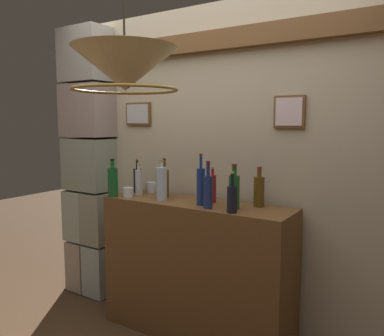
% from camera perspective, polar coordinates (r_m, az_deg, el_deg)
% --- Properties ---
extents(panelled_rear_partition, '(3.26, 0.15, 2.43)m').
position_cam_1_polar(panelled_rear_partition, '(2.97, 3.44, 1.20)').
color(panelled_rear_partition, '#BCAD8E').
rests_on(panelled_rear_partition, ground).
extents(stone_pillar, '(0.47, 0.33, 2.37)m').
position_cam_1_polar(stone_pillar, '(3.62, -14.56, 0.70)').
color(stone_pillar, '#AF9F8C').
rests_on(stone_pillar, ground).
extents(bar_shelf_unit, '(1.42, 0.41, 1.00)m').
position_cam_1_polar(bar_shelf_unit, '(2.92, 0.55, -14.69)').
color(bar_shelf_unit, brown).
rests_on(bar_shelf_unit, ground).
extents(liquor_bottle_port, '(0.06, 0.06, 0.25)m').
position_cam_1_polar(liquor_bottle_port, '(3.05, -7.81, -2.05)').
color(liquor_bottle_port, '#BCBDBF').
rests_on(liquor_bottle_port, bar_shelf_unit).
extents(liquor_bottle_rum, '(0.08, 0.08, 0.30)m').
position_cam_1_polar(liquor_bottle_rum, '(2.84, -4.48, -2.23)').
color(liquor_bottle_rum, silver).
rests_on(liquor_bottle_rum, bar_shelf_unit).
extents(liquor_bottle_gin, '(0.08, 0.08, 0.29)m').
position_cam_1_polar(liquor_bottle_gin, '(3.02, -11.56, -1.94)').
color(liquor_bottle_gin, '#185425').
rests_on(liquor_bottle_gin, bar_shelf_unit).
extents(liquor_bottle_rye, '(0.05, 0.05, 0.25)m').
position_cam_1_polar(liquor_bottle_rye, '(2.75, 3.03, -2.93)').
color(liquor_bottle_rye, maroon).
rests_on(liquor_bottle_rye, bar_shelf_unit).
extents(liquor_bottle_bourbon, '(0.07, 0.07, 0.30)m').
position_cam_1_polar(liquor_bottle_bourbon, '(2.56, 6.21, -3.32)').
color(liquor_bottle_bourbon, '#1A5822').
rests_on(liquor_bottle_bourbon, bar_shelf_unit).
extents(liquor_bottle_scotch, '(0.06, 0.06, 0.32)m').
position_cam_1_polar(liquor_bottle_scotch, '(2.56, 2.37, -3.33)').
color(liquor_bottle_scotch, navy).
rests_on(liquor_bottle_scotch, bar_shelf_unit).
extents(liquor_bottle_vodka, '(0.06, 0.06, 0.26)m').
position_cam_1_polar(liquor_bottle_vodka, '(2.45, 5.90, -4.47)').
color(liquor_bottle_vodka, black).
rests_on(liquor_bottle_vodka, bar_shelf_unit).
extents(liquor_bottle_tequila, '(0.07, 0.07, 0.29)m').
position_cam_1_polar(liquor_bottle_tequila, '(2.96, -4.08, -2.15)').
color(liquor_bottle_tequila, brown).
rests_on(liquor_bottle_tequila, bar_shelf_unit).
extents(liquor_bottle_whiskey, '(0.06, 0.06, 0.28)m').
position_cam_1_polar(liquor_bottle_whiskey, '(3.17, -8.03, -1.74)').
color(liquor_bottle_whiskey, black).
rests_on(liquor_bottle_whiskey, bar_shelf_unit).
extents(liquor_bottle_mezcal, '(0.07, 0.07, 0.27)m').
position_cam_1_polar(liquor_bottle_mezcal, '(2.65, 9.81, -3.30)').
color(liquor_bottle_mezcal, '#5A3D14').
rests_on(liquor_bottle_mezcal, bar_shelf_unit).
extents(liquor_bottle_brandy, '(0.06, 0.06, 0.36)m').
position_cam_1_polar(liquor_bottle_brandy, '(2.65, 1.31, -2.61)').
color(liquor_bottle_brandy, navy).
rests_on(liquor_bottle_brandy, bar_shelf_unit).
extents(glass_tumbler_rocks, '(0.08, 0.08, 0.08)m').
position_cam_1_polar(glass_tumbler_rocks, '(3.17, -5.99, -2.82)').
color(glass_tumbler_rocks, silver).
rests_on(glass_tumbler_rocks, bar_shelf_unit).
extents(glass_tumbler_highball, '(0.08, 0.08, 0.07)m').
position_cam_1_polar(glass_tumbler_highball, '(2.99, -9.36, -3.56)').
color(glass_tumbler_highball, silver).
rests_on(glass_tumbler_highball, bar_shelf_unit).
extents(pendant_lamp, '(0.56, 0.56, 0.54)m').
position_cam_1_polar(pendant_lamp, '(2.12, -9.83, 13.94)').
color(pendant_lamp, beige).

